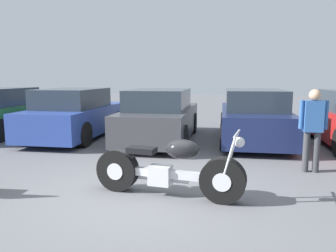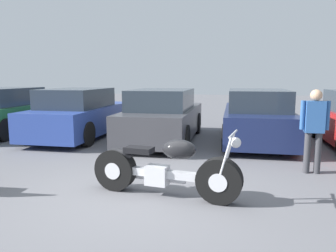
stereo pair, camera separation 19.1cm
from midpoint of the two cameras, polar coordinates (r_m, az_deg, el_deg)
name	(u,v)px [view 2 (the right image)]	position (r m, az deg, el deg)	size (l,w,h in m)	color
ground_plane	(141,195)	(5.23, -3.71, -11.84)	(60.00, 60.00, 0.00)	slate
motorcycle	(163,169)	(5.04, 0.27, -7.47)	(2.37, 0.80, 1.05)	black
parked_car_green	(9,112)	(11.84, -25.60, 2.21)	(1.82, 4.40, 1.48)	#286B38
parked_car_blue	(80,114)	(10.31, -14.52, 1.97)	(1.82, 4.40, 1.48)	#2D479E
parked_car_dark_grey	(163,117)	(9.38, -0.24, 1.61)	(1.82, 4.40, 1.48)	#3D3D42
parked_car_navy	(257,118)	(9.52, 15.76, 1.39)	(1.82, 4.40, 1.48)	#19234C
person_standing	(314,125)	(6.74, 24.88, 0.23)	(0.52, 0.21, 1.59)	#38383D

